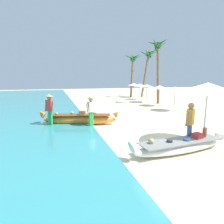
% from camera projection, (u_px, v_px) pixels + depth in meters
% --- Properties ---
extents(ground_plane, '(80.00, 80.00, 0.00)m').
position_uv_depth(ground_plane, '(173.00, 143.00, 7.46)').
color(ground_plane, beige).
extents(boat_white_foreground, '(4.02, 1.07, 0.73)m').
position_uv_depth(boat_white_foreground, '(181.00, 145.00, 6.54)').
color(boat_white_foreground, white).
rests_on(boat_white_foreground, ground).
extents(boat_orange_midground, '(4.26, 1.81, 0.84)m').
position_uv_depth(boat_orange_midground, '(80.00, 119.00, 10.45)').
color(boat_orange_midground, orange).
rests_on(boat_orange_midground, ground).
extents(person_vendor_hatted, '(0.57, 0.45, 1.69)m').
position_uv_depth(person_vendor_hatted, '(91.00, 109.00, 9.71)').
color(person_vendor_hatted, green).
rests_on(person_vendor_hatted, ground).
extents(person_tourist_customer, '(0.56, 0.49, 1.68)m').
position_uv_depth(person_tourist_customer, '(190.00, 122.00, 6.92)').
color(person_tourist_customer, '#3D5BA8').
rests_on(person_tourist_customer, ground).
extents(person_vendor_assistant, '(0.54, 0.51, 1.76)m').
position_uv_depth(person_vendor_assistant, '(50.00, 108.00, 9.84)').
color(person_vendor_assistant, green).
rests_on(person_vendor_assistant, ground).
extents(patio_umbrella_large, '(2.30, 2.30, 2.39)m').
position_uv_depth(patio_umbrella_large, '(208.00, 88.00, 6.99)').
color(patio_umbrella_large, '#B7B7BC').
rests_on(patio_umbrella_large, ground).
extents(parasol_row_0, '(1.60, 1.60, 1.91)m').
position_uv_depth(parasol_row_0, '(175.00, 89.00, 14.59)').
color(parasol_row_0, '#8E6B47').
rests_on(parasol_row_0, ground).
extents(parasol_row_1, '(1.60, 1.60, 1.91)m').
position_uv_depth(parasol_row_1, '(159.00, 87.00, 17.18)').
color(parasol_row_1, '#8E6B47').
rests_on(parasol_row_1, ground).
extents(parasol_row_2, '(1.60, 1.60, 1.91)m').
position_uv_depth(parasol_row_2, '(147.00, 86.00, 19.88)').
color(parasol_row_2, '#8E6B47').
rests_on(parasol_row_2, ground).
extents(parasol_row_3, '(1.60, 1.60, 1.91)m').
position_uv_depth(parasol_row_3, '(140.00, 85.00, 22.47)').
color(parasol_row_3, '#8E6B47').
rests_on(parasol_row_3, ground).
extents(parasol_row_4, '(1.60, 1.60, 1.91)m').
position_uv_depth(parasol_row_4, '(134.00, 84.00, 24.93)').
color(parasol_row_4, '#8E6B47').
rests_on(parasol_row_4, ground).
extents(palm_tree_tall_inland, '(2.19, 2.56, 6.29)m').
position_uv_depth(palm_tree_tall_inland, '(158.00, 54.00, 18.29)').
color(palm_tree_tall_inland, brown).
rests_on(palm_tree_tall_inland, ground).
extents(palm_tree_leaning_seaward, '(2.65, 2.45, 5.76)m').
position_uv_depth(palm_tree_leaning_seaward, '(133.00, 62.00, 25.06)').
color(palm_tree_leaning_seaward, brown).
rests_on(palm_tree_leaning_seaward, ground).
extents(palm_tree_mid_cluster, '(2.80, 2.73, 6.41)m').
position_uv_depth(palm_tree_mid_cluster, '(148.00, 59.00, 25.15)').
color(palm_tree_mid_cluster, brown).
rests_on(palm_tree_mid_cluster, ground).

